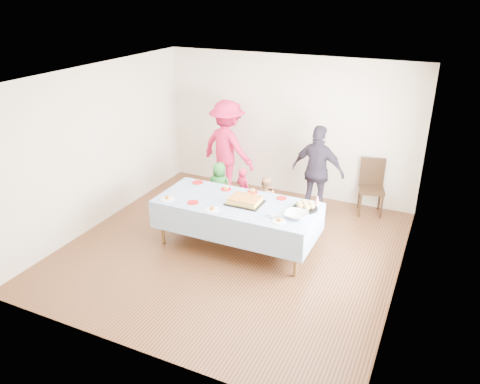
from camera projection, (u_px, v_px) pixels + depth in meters
The scene contains 22 objects.
ground at pixel (232, 249), 7.44m from camera, with size 5.00×5.00×0.00m, color #422412.
room_walls at pixel (235, 143), 6.70m from camera, with size 5.04×5.04×2.72m.
party_table at pixel (237, 205), 7.21m from camera, with size 2.50×1.10×0.78m.
birthday_cake at pixel (245, 201), 7.14m from camera, with size 0.54×0.42×0.10m.
rolls_tray at pixel (305, 206), 6.96m from camera, with size 0.38×0.38×0.11m.
punch_bowl at pixel (296, 215), 6.70m from camera, with size 0.33×0.33×0.08m, color silver.
party_hat at pixel (317, 200), 7.10m from camera, with size 0.09×0.09×0.15m, color silver.
fork_pile at pixel (274, 215), 6.71m from camera, with size 0.24×0.18×0.07m, color white, non-canonical shape.
plate_red_far_a at pixel (198, 182), 7.90m from camera, with size 0.19×0.19×0.01m, color red.
plate_red_far_b at pixel (226, 189), 7.64m from camera, with size 0.17×0.17×0.01m, color red.
plate_red_far_c at pixel (253, 192), 7.53m from camera, with size 0.17×0.17×0.01m, color red.
plate_red_far_d at pixel (281, 198), 7.32m from camera, with size 0.16×0.16×0.01m, color red.
plate_red_near at pixel (193, 202), 7.17m from camera, with size 0.18×0.18×0.01m, color red.
plate_white_left at pixel (167, 199), 7.28m from camera, with size 0.23×0.23×0.01m, color white.
plate_white_mid at pixel (212, 210), 6.94m from camera, with size 0.22×0.22×0.01m, color white.
plate_white_right at pixel (279, 221), 6.60m from camera, with size 0.21×0.21×0.01m, color white.
dining_chair at pixel (372, 183), 8.45m from camera, with size 0.53×0.53×1.00m.
toddler_left at pixel (243, 190), 8.47m from camera, with size 0.31×0.21×0.86m, color #DB1B45.
toddler_mid at pixel (219, 187), 8.52m from camera, with size 0.46×0.30×0.94m, color #287A2E.
toddler_right at pixel (265, 201), 8.04m from camera, with size 0.43×0.34×0.89m, color tan.
adult_left at pixel (228, 148), 9.12m from camera, with size 1.20×0.69×1.86m, color #D51A4A.
adult_right at pixel (318, 171), 8.25m from camera, with size 0.97×0.40×1.66m, color #2B2432.
Camera 1 is at (2.82, -5.78, 3.85)m, focal length 35.00 mm.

